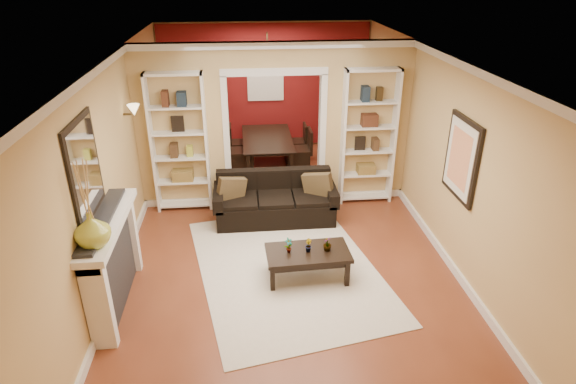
{
  "coord_description": "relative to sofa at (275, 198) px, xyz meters",
  "views": [
    {
      "loc": [
        -0.52,
        -6.43,
        3.79
      ],
      "look_at": [
        0.03,
        -0.8,
        1.08
      ],
      "focal_mm": 30.0,
      "sensor_mm": 36.0,
      "label": 1
    }
  ],
  "objects": [
    {
      "name": "floor",
      "position": [
        0.06,
        -0.45,
        -0.38
      ],
      "size": [
        8.0,
        8.0,
        0.0
      ],
      "primitive_type": "plane",
      "color": "brown",
      "rests_on": "ground"
    },
    {
      "name": "ceiling",
      "position": [
        0.06,
        -0.45,
        2.32
      ],
      "size": [
        8.0,
        8.0,
        0.0
      ],
      "primitive_type": "plane",
      "rotation": [
        3.14,
        0.0,
        0.0
      ],
      "color": "white",
      "rests_on": "ground"
    },
    {
      "name": "wall_back",
      "position": [
        0.06,
        3.55,
        0.97
      ],
      "size": [
        8.0,
        0.0,
        8.0
      ],
      "primitive_type": "plane",
      "rotation": [
        1.57,
        0.0,
        0.0
      ],
      "color": "tan",
      "rests_on": "ground"
    },
    {
      "name": "wall_front",
      "position": [
        0.06,
        -4.45,
        0.97
      ],
      "size": [
        8.0,
        0.0,
        8.0
      ],
      "primitive_type": "plane",
      "rotation": [
        -1.57,
        0.0,
        0.0
      ],
      "color": "tan",
      "rests_on": "ground"
    },
    {
      "name": "wall_left",
      "position": [
        -2.19,
        -0.45,
        0.97
      ],
      "size": [
        0.0,
        8.0,
        8.0
      ],
      "primitive_type": "plane",
      "rotation": [
        1.57,
        0.0,
        1.57
      ],
      "color": "tan",
      "rests_on": "ground"
    },
    {
      "name": "wall_right",
      "position": [
        2.31,
        -0.45,
        0.97
      ],
      "size": [
        0.0,
        8.0,
        8.0
      ],
      "primitive_type": "plane",
      "rotation": [
        1.57,
        0.0,
        -1.57
      ],
      "color": "tan",
      "rests_on": "ground"
    },
    {
      "name": "partition_wall",
      "position": [
        0.06,
        0.75,
        0.97
      ],
      "size": [
        4.5,
        0.15,
        2.7
      ],
      "primitive_type": "cube",
      "color": "tan",
      "rests_on": "floor"
    },
    {
      "name": "red_back_panel",
      "position": [
        0.06,
        3.52,
        0.94
      ],
      "size": [
        4.44,
        0.04,
        2.64
      ],
      "primitive_type": "cube",
      "color": "maroon",
      "rests_on": "floor"
    },
    {
      "name": "dining_window",
      "position": [
        0.06,
        3.48,
        1.17
      ],
      "size": [
        0.78,
        0.03,
        0.98
      ],
      "primitive_type": "cube",
      "color": "#8CA5CC",
      "rests_on": "wall_back"
    },
    {
      "name": "area_rug",
      "position": [
        0.05,
        -1.4,
        -0.38
      ],
      "size": [
        2.88,
        3.6,
        0.01
      ],
      "primitive_type": "cube",
      "rotation": [
        0.0,
        0.0,
        0.2
      ],
      "color": "beige",
      "rests_on": "floor"
    },
    {
      "name": "sofa",
      "position": [
        0.0,
        0.0,
        0.0
      ],
      "size": [
        1.95,
        0.84,
        0.76
      ],
      "primitive_type": "cube",
      "color": "black",
      "rests_on": "floor"
    },
    {
      "name": "pillow_left",
      "position": [
        -0.69,
        -0.02,
        0.21
      ],
      "size": [
        0.45,
        0.29,
        0.44
      ],
      "primitive_type": "cube",
      "rotation": [
        0.0,
        0.0,
        0.4
      ],
      "color": "brown",
      "rests_on": "sofa"
    },
    {
      "name": "pillow_right",
      "position": [
        0.69,
        -0.02,
        0.23
      ],
      "size": [
        0.47,
        0.35,
        0.47
      ],
      "primitive_type": "cube",
      "rotation": [
        0.0,
        0.0,
        -0.52
      ],
      "color": "brown",
      "rests_on": "sofa"
    },
    {
      "name": "coffee_table",
      "position": [
        0.31,
        -1.64,
        -0.18
      ],
      "size": [
        1.11,
        0.63,
        0.41
      ],
      "primitive_type": "cube",
      "rotation": [
        0.0,
        0.0,
        0.04
      ],
      "color": "black",
      "rests_on": "floor"
    },
    {
      "name": "plant_left",
      "position": [
        0.05,
        -1.64,
        0.13
      ],
      "size": [
        0.13,
        0.12,
        0.21
      ],
      "primitive_type": "imported",
      "rotation": [
        0.0,
        0.0,
        0.52
      ],
      "color": "#336626",
      "rests_on": "coffee_table"
    },
    {
      "name": "plant_center",
      "position": [
        0.31,
        -1.64,
        0.12
      ],
      "size": [
        0.09,
        0.11,
        0.18
      ],
      "primitive_type": "imported",
      "rotation": [
        0.0,
        0.0,
        1.67
      ],
      "color": "#336626",
      "rests_on": "coffee_table"
    },
    {
      "name": "plant_right",
      "position": [
        0.56,
        -1.64,
        0.13
      ],
      "size": [
        0.15,
        0.15,
        0.2
      ],
      "primitive_type": "imported",
      "rotation": [
        0.0,
        0.0,
        4.11
      ],
      "color": "#336626",
      "rests_on": "coffee_table"
    },
    {
      "name": "bookshelf_left",
      "position": [
        -1.49,
        0.58,
        0.77
      ],
      "size": [
        0.9,
        0.3,
        2.3
      ],
      "primitive_type": "cube",
      "color": "white",
      "rests_on": "floor"
    },
    {
      "name": "bookshelf_right",
      "position": [
        1.61,
        0.58,
        0.77
      ],
      "size": [
        0.9,
        0.3,
        2.3
      ],
      "primitive_type": "cube",
      "color": "white",
      "rests_on": "floor"
    },
    {
      "name": "fireplace",
      "position": [
        -2.03,
        -1.95,
        0.2
      ],
      "size": [
        0.32,
        1.7,
        1.16
      ],
      "primitive_type": "cube",
      "color": "white",
      "rests_on": "floor"
    },
    {
      "name": "vase",
      "position": [
        -2.03,
        -2.48,
        0.97
      ],
      "size": [
        0.41,
        0.41,
        0.38
      ],
      "primitive_type": "imported",
      "rotation": [
        0.0,
        0.0,
        0.14
      ],
      "color": "#A5AF38",
      "rests_on": "fireplace"
    },
    {
      "name": "mirror",
      "position": [
        -2.17,
        -1.95,
        1.42
      ],
      "size": [
        0.03,
        0.95,
        1.1
      ],
      "primitive_type": "cube",
      "color": "silver",
      "rests_on": "wall_left"
    },
    {
      "name": "wall_sconce",
      "position": [
        -2.09,
        0.1,
        1.45
      ],
      "size": [
        0.18,
        0.18,
        0.22
      ],
      "primitive_type": "cube",
      "color": "#FFE0A5",
      "rests_on": "wall_left"
    },
    {
      "name": "framed_art",
      "position": [
        2.27,
        -1.45,
        1.17
      ],
      "size": [
        0.04,
        0.85,
        1.05
      ],
      "primitive_type": "cube",
      "color": "black",
      "rests_on": "wall_right"
    },
    {
      "name": "dining_table",
      "position": [
        0.04,
        2.26,
        -0.07
      ],
      "size": [
        1.77,
        0.99,
        0.62
      ],
      "primitive_type": "imported",
      "rotation": [
        0.0,
        0.0,
        1.57
      ],
      "color": "black",
      "rests_on": "floor"
    },
    {
      "name": "dining_chair_nw",
      "position": [
        -0.51,
        1.96,
        0.07
      ],
      "size": [
        0.47,
        0.47,
        0.91
      ],
      "primitive_type": "cube",
      "rotation": [
        0.0,
        0.0,
        1.52
      ],
      "color": "black",
      "rests_on": "floor"
    },
    {
      "name": "dining_chair_ne",
      "position": [
        0.59,
        1.96,
        0.06
      ],
      "size": [
        0.44,
        0.44,
        0.89
      ],
      "primitive_type": "cube",
      "rotation": [
        0.0,
        0.0,
        -1.57
      ],
      "color": "black",
      "rests_on": "floor"
    },
    {
      "name": "dining_chair_sw",
      "position": [
        -0.51,
        2.56,
        0.04
      ],
      "size": [
        0.45,
        0.45,
        0.83
      ],
      "primitive_type": "cube",
      "rotation": [
        0.0,
        0.0,
        1.66
      ],
      "color": "black",
      "rests_on": "floor"
    },
    {
      "name": "dining_chair_se",
      "position": [
        0.59,
        2.56,
        0.02
      ],
      "size": [
        0.47,
        0.47,
        0.81
      ],
      "primitive_type": "cube",
      "rotation": [
        0.0,
        0.0,
        -1.78
      ],
      "color": "black",
      "rests_on": "floor"
    },
    {
      "name": "chandelier",
      "position": [
        0.06,
        2.25,
        1.64
      ],
      "size": [
        0.5,
        0.5,
        0.3
      ],
      "primitive_type": "cube",
      "color": "#3A2F1A",
      "rests_on": "ceiling"
    }
  ]
}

